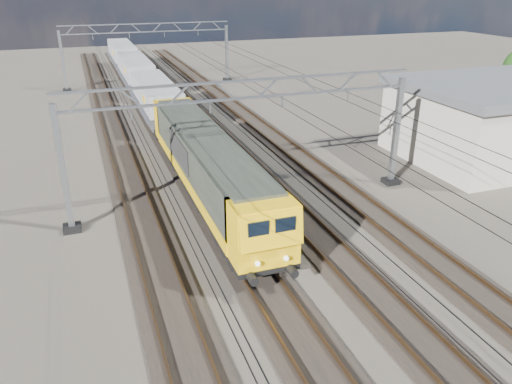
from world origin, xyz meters
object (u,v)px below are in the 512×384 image
object	(u,v)px
hopper_wagon_mid	(135,71)
catenary_gantry_mid	(247,139)
hopper_wagon_lead	(156,98)
locomotive	(206,163)
hopper_wagon_third	(122,54)
catenary_gantry_far	(148,52)

from	to	relation	value
hopper_wagon_mid	catenary_gantry_mid	bearing A→B (deg)	-86.55
hopper_wagon_lead	hopper_wagon_mid	xyz separation A→B (m)	(0.00, 14.20, 0.00)
locomotive	hopper_wagon_mid	xyz separation A→B (m)	(-0.00, 31.90, -0.09)
hopper_wagon_third	catenary_gantry_mid	bearing A→B (deg)	-87.58
locomotive	hopper_wagon_third	world-z (taller)	locomotive
catenary_gantry_far	locomotive	world-z (taller)	catenary_gantry_far
catenary_gantry_mid	catenary_gantry_far	size ratio (longest dim) A/B	1.00
catenary_gantry_far	hopper_wagon_third	size ratio (longest dim) A/B	1.53
locomotive	hopper_wagon_third	size ratio (longest dim) A/B	1.62
catenary_gantry_mid	hopper_wagon_mid	bearing A→B (deg)	93.45
catenary_gantry_mid	hopper_wagon_third	xyz separation A→B (m)	(-2.00, 47.40, -1.67)
hopper_wagon_lead	catenary_gantry_mid	bearing A→B (deg)	-83.99
hopper_wagon_third	hopper_wagon_mid	bearing A→B (deg)	-90.00
hopper_wagon_third	hopper_wagon_lead	bearing A→B (deg)	-90.00
catenary_gantry_mid	locomotive	world-z (taller)	catenary_gantry_mid
catenary_gantry_far	hopper_wagon_mid	xyz separation A→B (m)	(-2.00, -2.80, -1.67)
locomotive	hopper_wagon_lead	xyz separation A→B (m)	(-0.00, 17.70, -0.09)
hopper_wagon_mid	hopper_wagon_third	world-z (taller)	same
hopper_wagon_lead	locomotive	bearing A→B (deg)	-90.00
hopper_wagon_third	catenary_gantry_far	bearing A→B (deg)	-80.05
catenary_gantry_mid	locomotive	distance (m)	2.86
hopper_wagon_mid	hopper_wagon_third	xyz separation A→B (m)	(0.00, 14.20, 0.00)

